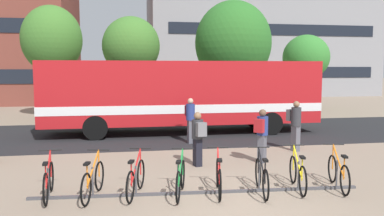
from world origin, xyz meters
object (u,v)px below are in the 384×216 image
(parked_bicycle_yellow_6, at_px, (298,174))
(street_tree_0, at_px, (233,43))
(parked_bicycle_orange_1, at_px, (93,181))
(parked_bicycle_black_5, at_px, (262,177))
(city_bus, at_px, (184,93))
(street_tree_3, at_px, (131,46))
(commuter_maroon_pack_3, at_px, (190,117))
(commuter_grey_pack_0, at_px, (295,122))
(street_tree_2, at_px, (306,57))
(commuter_red_pack_4, at_px, (262,132))
(parked_bicycle_red_0, at_px, (49,181))
(commuter_grey_pack_1, at_px, (198,135))
(street_tree_1, at_px, (52,40))
(parked_bicycle_green_3, at_px, (181,179))
(parked_bicycle_red_4, at_px, (219,177))
(parked_bicycle_orange_7, at_px, (338,173))
(parked_bicycle_red_2, at_px, (136,179))

(parked_bicycle_yellow_6, xyz_separation_m, street_tree_0, (2.43, 14.42, 4.05))
(parked_bicycle_orange_1, distance_m, parked_bicycle_black_5, 3.83)
(city_bus, relative_size, street_tree_3, 2.07)
(parked_bicycle_yellow_6, xyz_separation_m, commuter_maroon_pack_3, (-1.59, 6.06, 0.63))
(parked_bicycle_yellow_6, relative_size, street_tree_0, 0.24)
(parked_bicycle_black_5, height_order, commuter_grey_pack_0, commuter_grey_pack_0)
(commuter_maroon_pack_3, relative_size, street_tree_3, 0.30)
(parked_bicycle_orange_1, bearing_deg, street_tree_2, -26.66)
(commuter_red_pack_4, bearing_deg, parked_bicycle_orange_1, 158.67)
(parked_bicycle_yellow_6, bearing_deg, parked_bicycle_red_0, 98.66)
(parked_bicycle_black_5, relative_size, parked_bicycle_yellow_6, 1.01)
(commuter_grey_pack_1, distance_m, street_tree_0, 13.14)
(street_tree_3, bearing_deg, street_tree_1, 163.24)
(street_tree_3, bearing_deg, parked_bicycle_yellow_6, -74.86)
(parked_bicycle_yellow_6, height_order, commuter_grey_pack_0, commuter_grey_pack_0)
(street_tree_1, relative_size, street_tree_3, 1.12)
(parked_bicycle_green_3, relative_size, commuter_maroon_pack_3, 0.96)
(parked_bicycle_red_4, distance_m, commuter_red_pack_4, 3.31)
(parked_bicycle_orange_7, bearing_deg, street_tree_3, 33.16)
(commuter_grey_pack_1, distance_m, street_tree_2, 18.50)
(parked_bicycle_green_3, bearing_deg, street_tree_1, 33.62)
(commuter_grey_pack_0, bearing_deg, commuter_maroon_pack_3, -140.51)
(parked_bicycle_orange_1, relative_size, parked_bicycle_yellow_6, 1.00)
(parked_bicycle_orange_7, bearing_deg, parked_bicycle_red_4, 101.72)
(parked_bicycle_red_0, relative_size, parked_bicycle_yellow_6, 1.02)
(parked_bicycle_red_2, relative_size, commuter_grey_pack_1, 1.04)
(commuter_maroon_pack_3, bearing_deg, parked_bicycle_red_2, -27.58)
(city_bus, xyz_separation_m, commuter_grey_pack_0, (3.27, -4.42, -0.76))
(parked_bicycle_orange_7, distance_m, street_tree_1, 18.29)
(parked_bicycle_orange_1, height_order, commuter_grey_pack_0, commuter_grey_pack_0)
(parked_bicycle_red_2, distance_m, street_tree_3, 14.05)
(commuter_grey_pack_1, height_order, street_tree_1, street_tree_1)
(commuter_grey_pack_0, relative_size, street_tree_2, 0.33)
(parked_bicycle_red_0, relative_size, parked_bicycle_black_5, 1.01)
(parked_bicycle_red_0, height_order, commuter_grey_pack_0, commuter_grey_pack_0)
(parked_bicycle_red_4, height_order, street_tree_1, street_tree_1)
(street_tree_1, bearing_deg, street_tree_3, -16.76)
(commuter_grey_pack_0, bearing_deg, street_tree_2, 132.76)
(parked_bicycle_orange_7, relative_size, commuter_grey_pack_1, 1.04)
(parked_bicycle_red_0, height_order, street_tree_2, street_tree_2)
(street_tree_0, bearing_deg, street_tree_1, 176.19)
(city_bus, distance_m, commuter_grey_pack_0, 5.55)
(commuter_red_pack_4, xyz_separation_m, street_tree_2, (8.64, 14.78, 2.74))
(parked_bicycle_red_0, xyz_separation_m, parked_bicycle_green_3, (2.92, -0.34, 0.00))
(commuter_red_pack_4, bearing_deg, street_tree_3, 60.72)
(parked_bicycle_green_3, bearing_deg, parked_bicycle_red_0, 97.18)
(city_bus, xyz_separation_m, parked_bicycle_red_2, (-2.33, -8.25, -1.39))
(commuter_maroon_pack_3, height_order, street_tree_1, street_tree_1)
(parked_bicycle_red_2, relative_size, parked_bicycle_black_5, 0.99)
(commuter_grey_pack_1, xyz_separation_m, commuter_maroon_pack_3, (0.35, 3.53, 0.08))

